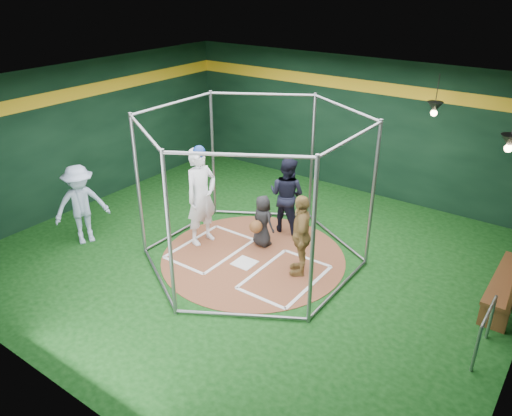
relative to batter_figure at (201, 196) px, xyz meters
The scene contains 14 objects.
room_shell 1.46m from the batter_figure, ahead, with size 10.10×9.10×3.53m.
clay_disc 1.69m from the batter_figure, ahead, with size 3.80×3.80×0.01m, color brown.
home_plate 1.70m from the batter_figure, ahead, with size 0.43×0.43×0.01m, color white.
batter_box_left 1.14m from the batter_figure, 26.38° to the right, with size 1.17×1.77×0.01m.
batter_box_right 2.50m from the batter_figure, ahead, with size 1.17×1.77×0.01m.
batting_cage 1.36m from the batter_figure, ahead, with size 4.05×4.67×3.00m.
pendant_lamp_near 5.33m from the batter_figure, 46.48° to the left, with size 0.34×0.34×0.90m.
pendant_lamp_far 5.92m from the batter_figure, 21.44° to the left, with size 0.34×0.34×0.90m.
batter_figure is the anchor object (origin of this frame).
visitor_leopard 2.38m from the batter_figure, ahead, with size 0.97×0.40×1.65m, color tan.
catcher_figure 1.40m from the batter_figure, 27.70° to the left, with size 0.62×0.63×1.14m.
umpire 1.93m from the batter_figure, 51.53° to the left, with size 0.85×0.66×1.74m, color black.
bystander_blue 2.58m from the batter_figure, 144.40° to the right, with size 1.14×0.66×1.77m, color #A1B4D5.
steel_railing 5.87m from the batter_figure, ahead, with size 0.05×0.96×0.83m.
Camera 1 is at (5.24, -7.20, 5.40)m, focal length 35.00 mm.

